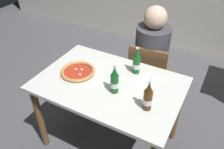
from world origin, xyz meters
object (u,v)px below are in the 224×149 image
object	(u,v)px
pizza_margherita_near	(78,72)
beer_bottle_right	(148,98)
chair_behind_table	(148,74)
dining_table_main	(109,93)
napkin_with_cutlery	(149,82)
beer_bottle_left	(115,81)
beer_bottle_center	(136,62)
diner_seated	(150,64)

from	to	relation	value
pizza_margherita_near	beer_bottle_right	distance (m)	0.69
chair_behind_table	beer_bottle_right	bearing A→B (deg)	103.10
dining_table_main	chair_behind_table	world-z (taller)	chair_behind_table
napkin_with_cutlery	chair_behind_table	bearing A→B (deg)	109.03
chair_behind_table	beer_bottle_left	size ratio (longest dim) A/B	3.44
pizza_margherita_near	beer_bottle_left	size ratio (longest dim) A/B	1.33
beer_bottle_center	beer_bottle_right	xyz separation A→B (m)	(0.25, -0.37, 0.00)
dining_table_main	beer_bottle_right	size ratio (longest dim) A/B	4.86
pizza_margherita_near	beer_bottle_left	world-z (taller)	beer_bottle_left
chair_behind_table	beer_bottle_right	xyz separation A→B (m)	(0.25, -0.74, 0.37)
beer_bottle_left	beer_bottle_center	xyz separation A→B (m)	(0.04, 0.32, 0.00)
chair_behind_table	beer_bottle_center	distance (m)	0.53
dining_table_main	chair_behind_table	size ratio (longest dim) A/B	1.41
chair_behind_table	beer_bottle_center	bearing A→B (deg)	84.95
dining_table_main	diner_seated	size ratio (longest dim) A/B	0.99
diner_seated	beer_bottle_right	bearing A→B (deg)	-71.84
pizza_margherita_near	chair_behind_table	bearing A→B (deg)	56.16
beer_bottle_center	napkin_with_cutlery	world-z (taller)	beer_bottle_center
napkin_with_cutlery	beer_bottle_left	bearing A→B (deg)	-128.38
chair_behind_table	napkin_with_cutlery	distance (m)	0.54
beer_bottle_left	chair_behind_table	bearing A→B (deg)	86.72
diner_seated	chair_behind_table	bearing A→B (deg)	-82.03
pizza_margherita_near	beer_bottle_right	world-z (taller)	beer_bottle_right
diner_seated	beer_bottle_center	xyz separation A→B (m)	(0.01, -0.42, 0.27)
beer_bottle_right	napkin_with_cutlery	world-z (taller)	beer_bottle_right
beer_bottle_right	napkin_with_cutlery	distance (m)	0.33
dining_table_main	beer_bottle_center	world-z (taller)	beer_bottle_center
beer_bottle_right	napkin_with_cutlery	size ratio (longest dim) A/B	1.21
chair_behind_table	napkin_with_cutlery	world-z (taller)	chair_behind_table
beer_bottle_center	pizza_margherita_near	bearing A→B (deg)	-148.64
diner_seated	pizza_margherita_near	distance (m)	0.82
pizza_margherita_near	beer_bottle_center	xyz separation A→B (m)	(0.43, 0.26, 0.08)
beer_bottle_right	beer_bottle_center	bearing A→B (deg)	123.98
beer_bottle_left	beer_bottle_center	bearing A→B (deg)	82.12
chair_behind_table	beer_bottle_left	distance (m)	0.78
napkin_with_cutlery	dining_table_main	bearing A→B (deg)	-150.00
pizza_margherita_near	napkin_with_cutlery	distance (m)	0.61
chair_behind_table	diner_seated	xyz separation A→B (m)	(-0.01, 0.05, 0.10)
dining_table_main	beer_bottle_left	size ratio (longest dim) A/B	4.86
diner_seated	napkin_with_cutlery	size ratio (longest dim) A/B	5.95
chair_behind_table	pizza_margherita_near	size ratio (longest dim) A/B	2.58
chair_behind_table	dining_table_main	bearing A→B (deg)	72.09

